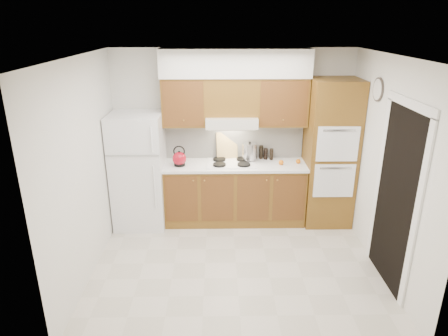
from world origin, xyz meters
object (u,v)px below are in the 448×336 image
Objects in this scene: oven_cabinet at (330,154)px; kettle at (179,159)px; fridge at (139,171)px; stock_pot at (249,151)px.

kettle is (-2.23, -0.06, -0.05)m from oven_cabinet.
kettle is (0.61, -0.02, 0.19)m from fridge.
oven_cabinet is 1.20m from stock_pot.
oven_cabinet is 9.35× the size of stock_pot.
fridge is at bearing -179.30° from oven_cabinet.
stock_pot is (1.66, 0.20, 0.23)m from fridge.
fridge is 1.69m from stock_pot.
oven_cabinet reaches higher than fridge.
fridge reaches higher than stock_pot.
oven_cabinet is 10.75× the size of kettle.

